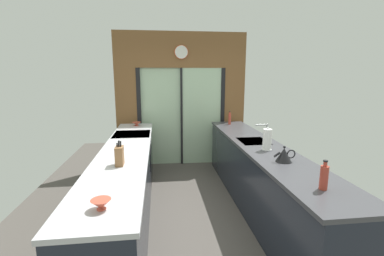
{
  "coord_description": "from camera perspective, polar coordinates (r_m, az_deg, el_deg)",
  "views": [
    {
      "loc": [
        -0.46,
        -3.11,
        1.87
      ],
      "look_at": [
        0.04,
        0.98,
        1.05
      ],
      "focal_mm": 25.16,
      "sensor_mm": 36.0,
      "label": 1
    }
  ],
  "objects": [
    {
      "name": "right_counter_run",
      "position": [
        3.93,
        14.11,
        -10.01
      ],
      "size": [
        0.62,
        3.8,
        0.92
      ],
      "color": "#1E232D",
      "rests_on": "ground_plane"
    },
    {
      "name": "ground_plane",
      "position": [
        4.18,
        0.06,
        -15.43
      ],
      "size": [
        5.04,
        7.6,
        0.02
      ],
      "primitive_type": "cube",
      "color": "#4C4742"
    },
    {
      "name": "mixing_bowl_near",
      "position": [
        2.09,
        -18.72,
        -15.04
      ],
      "size": [
        0.15,
        0.15,
        0.08
      ],
      "color": "#BC4C38",
      "rests_on": "left_counter_run"
    },
    {
      "name": "paper_towel_roll",
      "position": [
        3.54,
        15.64,
        -2.42
      ],
      "size": [
        0.13,
        0.13,
        0.3
      ],
      "color": "#B7BABC",
      "rests_on": "right_counter_run"
    },
    {
      "name": "mixing_bowl_far",
      "position": [
        5.17,
        -11.69,
        0.89
      ],
      "size": [
        0.17,
        0.17,
        0.07
      ],
      "color": "#BC4C38",
      "rests_on": "left_counter_run"
    },
    {
      "name": "soap_bottle_far",
      "position": [
        5.24,
        7.98,
        1.97
      ],
      "size": [
        0.05,
        0.05,
        0.26
      ],
      "color": "#B23D2D",
      "rests_on": "right_counter_run"
    },
    {
      "name": "back_wall_unit",
      "position": [
        5.54,
        -2.28,
        7.69
      ],
      "size": [
        2.64,
        0.12,
        2.7
      ],
      "color": "brown",
      "rests_on": "ground_plane"
    },
    {
      "name": "knife_block",
      "position": [
        2.96,
        -15.12,
        -5.71
      ],
      "size": [
        0.08,
        0.14,
        0.27
      ],
      "color": "brown",
      "rests_on": "left_counter_run"
    },
    {
      "name": "sink_faucet",
      "position": [
        4.04,
        15.2,
        -0.31
      ],
      "size": [
        0.19,
        0.02,
        0.25
      ],
      "color": "#B7BABC",
      "rests_on": "right_counter_run"
    },
    {
      "name": "kettle",
      "position": [
        3.14,
        18.92,
        -5.43
      ],
      "size": [
        0.25,
        0.18,
        0.18
      ],
      "color": "black",
      "rests_on": "right_counter_run"
    },
    {
      "name": "left_counter_run",
      "position": [
        3.56,
        -14.01,
        -12.32
      ],
      "size": [
        0.62,
        3.8,
        0.92
      ],
      "color": "#1E232D",
      "rests_on": "ground_plane"
    },
    {
      "name": "soap_bottle_near",
      "position": [
        2.53,
        26.19,
        -9.3
      ],
      "size": [
        0.07,
        0.07,
        0.25
      ],
      "color": "#B23D2D",
      "rests_on": "right_counter_run"
    },
    {
      "name": "oven_range",
      "position": [
        4.6,
        -12.36,
        -6.88
      ],
      "size": [
        0.6,
        0.6,
        0.92
      ],
      "color": "black",
      "rests_on": "ground_plane"
    }
  ]
}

